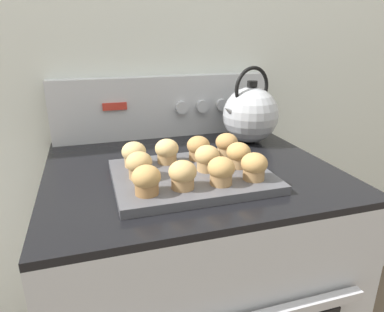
{
  "coord_description": "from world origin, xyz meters",
  "views": [
    {
      "loc": [
        -0.26,
        -0.51,
        1.25
      ],
      "look_at": [
        -0.01,
        0.29,
        0.95
      ],
      "focal_mm": 32.0,
      "sensor_mm": 36.0,
      "label": 1
    }
  ],
  "objects_px": {
    "muffin_r0_c0": "(146,180)",
    "muffin_r2_c1": "(167,151)",
    "tea_kettle": "(250,114)",
    "muffin_r0_c1": "(183,175)",
    "muffin_r1_c3": "(238,155)",
    "muffin_r1_c2": "(207,158)",
    "stove_range": "(189,291)",
    "muffin_r0_c2": "(221,171)",
    "muffin_r1_c0": "(139,165)",
    "muffin_r2_c3": "(227,145)",
    "muffin_r0_c3": "(254,166)",
    "muffin_r2_c0": "(134,154)",
    "muffin_r2_c2": "(198,148)",
    "muffin_pan": "(191,176)"
  },
  "relations": [
    {
      "from": "muffin_r1_c0",
      "to": "muffin_r2_c0",
      "type": "distance_m",
      "value": 0.08
    },
    {
      "from": "muffin_r2_c3",
      "to": "tea_kettle",
      "type": "distance_m",
      "value": 0.23
    },
    {
      "from": "muffin_r1_c0",
      "to": "muffin_r2_c2",
      "type": "distance_m",
      "value": 0.2
    },
    {
      "from": "muffin_r1_c2",
      "to": "stove_range",
      "type": "bearing_deg",
      "value": 101.48
    },
    {
      "from": "muffin_r0_c1",
      "to": "muffin_r1_c3",
      "type": "xyz_separation_m",
      "value": [
        0.18,
        0.09,
        0.0
      ]
    },
    {
      "from": "muffin_r0_c3",
      "to": "muffin_r1_c3",
      "type": "height_order",
      "value": "same"
    },
    {
      "from": "tea_kettle",
      "to": "muffin_r1_c2",
      "type": "bearing_deg",
      "value": -133.69
    },
    {
      "from": "muffin_r0_c2",
      "to": "muffin_r1_c3",
      "type": "bearing_deg",
      "value": 46.84
    },
    {
      "from": "muffin_r0_c0",
      "to": "muffin_pan",
      "type": "bearing_deg",
      "value": 34.85
    },
    {
      "from": "muffin_r0_c1",
      "to": "muffin_r2_c3",
      "type": "height_order",
      "value": "same"
    },
    {
      "from": "muffin_r0_c0",
      "to": "muffin_r0_c2",
      "type": "xyz_separation_m",
      "value": [
        0.18,
        0.0,
        0.0
      ]
    },
    {
      "from": "muffin_pan",
      "to": "muffin_r0_c2",
      "type": "height_order",
      "value": "muffin_r0_c2"
    },
    {
      "from": "muffin_r0_c1",
      "to": "muffin_r2_c0",
      "type": "height_order",
      "value": "same"
    },
    {
      "from": "muffin_r1_c0",
      "to": "muffin_r1_c3",
      "type": "distance_m",
      "value": 0.26
    },
    {
      "from": "tea_kettle",
      "to": "muffin_r1_c3",
      "type": "bearing_deg",
      "value": -121.51
    },
    {
      "from": "muffin_r0_c1",
      "to": "muffin_r2_c3",
      "type": "xyz_separation_m",
      "value": [
        0.18,
        0.18,
        0.0
      ]
    },
    {
      "from": "muffin_r0_c3",
      "to": "muffin_r2_c3",
      "type": "distance_m",
      "value": 0.18
    },
    {
      "from": "muffin_r2_c0",
      "to": "muffin_r0_c0",
      "type": "bearing_deg",
      "value": -89.28
    },
    {
      "from": "muffin_r0_c2",
      "to": "muffin_r2_c3",
      "type": "bearing_deg",
      "value": 63.87
    },
    {
      "from": "muffin_r1_c3",
      "to": "muffin_r2_c3",
      "type": "xyz_separation_m",
      "value": [
        0.0,
        0.09,
        0.0
      ]
    },
    {
      "from": "tea_kettle",
      "to": "muffin_r2_c3",
      "type": "bearing_deg",
      "value": -132.62
    },
    {
      "from": "muffin_pan",
      "to": "tea_kettle",
      "type": "xyz_separation_m",
      "value": [
        0.29,
        0.26,
        0.09
      ]
    },
    {
      "from": "muffin_r0_c1",
      "to": "muffin_r0_c2",
      "type": "bearing_deg",
      "value": -2.38
    },
    {
      "from": "muffin_r1_c0",
      "to": "muffin_r0_c2",
      "type": "bearing_deg",
      "value": -27.6
    },
    {
      "from": "muffin_r0_c1",
      "to": "muffin_r0_c2",
      "type": "relative_size",
      "value": 1.0
    },
    {
      "from": "muffin_r0_c1",
      "to": "muffin_r2_c1",
      "type": "xyz_separation_m",
      "value": [
        0.0,
        0.17,
        0.0
      ]
    },
    {
      "from": "muffin_r0_c0",
      "to": "tea_kettle",
      "type": "height_order",
      "value": "tea_kettle"
    },
    {
      "from": "muffin_r2_c0",
      "to": "tea_kettle",
      "type": "height_order",
      "value": "tea_kettle"
    },
    {
      "from": "muffin_r0_c3",
      "to": "muffin_r1_c3",
      "type": "bearing_deg",
      "value": 91.2
    },
    {
      "from": "muffin_r0_c1",
      "to": "muffin_r2_c3",
      "type": "relative_size",
      "value": 1.0
    },
    {
      "from": "muffin_r0_c0",
      "to": "tea_kettle",
      "type": "distance_m",
      "value": 0.55
    },
    {
      "from": "muffin_r0_c3",
      "to": "muffin_r2_c0",
      "type": "bearing_deg",
      "value": 146.82
    },
    {
      "from": "muffin_r1_c3",
      "to": "muffin_r2_c1",
      "type": "height_order",
      "value": "same"
    },
    {
      "from": "muffin_r0_c0",
      "to": "muffin_r2_c1",
      "type": "relative_size",
      "value": 1.0
    },
    {
      "from": "muffin_r0_c2",
      "to": "muffin_r1_c0",
      "type": "height_order",
      "value": "same"
    },
    {
      "from": "muffin_r0_c1",
      "to": "muffin_r2_c1",
      "type": "bearing_deg",
      "value": 88.92
    },
    {
      "from": "muffin_r0_c1",
      "to": "muffin_r0_c3",
      "type": "relative_size",
      "value": 1.0
    },
    {
      "from": "muffin_r0_c1",
      "to": "muffin_r1_c0",
      "type": "height_order",
      "value": "same"
    },
    {
      "from": "muffin_r0_c0",
      "to": "muffin_r2_c1",
      "type": "bearing_deg",
      "value": 63.84
    },
    {
      "from": "muffin_r2_c0",
      "to": "muffin_r0_c3",
      "type": "bearing_deg",
      "value": -33.18
    },
    {
      "from": "stove_range",
      "to": "muffin_r0_c3",
      "type": "height_order",
      "value": "muffin_r0_c3"
    },
    {
      "from": "muffin_pan",
      "to": "tea_kettle",
      "type": "relative_size",
      "value": 1.53
    },
    {
      "from": "muffin_r0_c0",
      "to": "tea_kettle",
      "type": "bearing_deg",
      "value": 39.85
    },
    {
      "from": "muffin_r1_c3",
      "to": "muffin_r2_c0",
      "type": "height_order",
      "value": "same"
    },
    {
      "from": "muffin_pan",
      "to": "muffin_r2_c0",
      "type": "height_order",
      "value": "muffin_r2_c0"
    },
    {
      "from": "muffin_r2_c2",
      "to": "muffin_r1_c0",
      "type": "bearing_deg",
      "value": -154.65
    },
    {
      "from": "stove_range",
      "to": "tea_kettle",
      "type": "xyz_separation_m",
      "value": [
        0.27,
        0.16,
        0.55
      ]
    },
    {
      "from": "muffin_r1_c0",
      "to": "tea_kettle",
      "type": "height_order",
      "value": "tea_kettle"
    },
    {
      "from": "muffin_r0_c0",
      "to": "muffin_r1_c3",
      "type": "relative_size",
      "value": 1.0
    },
    {
      "from": "muffin_pan",
      "to": "muffin_r2_c1",
      "type": "xyz_separation_m",
      "value": [
        -0.04,
        0.09,
        0.04
      ]
    }
  ]
}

